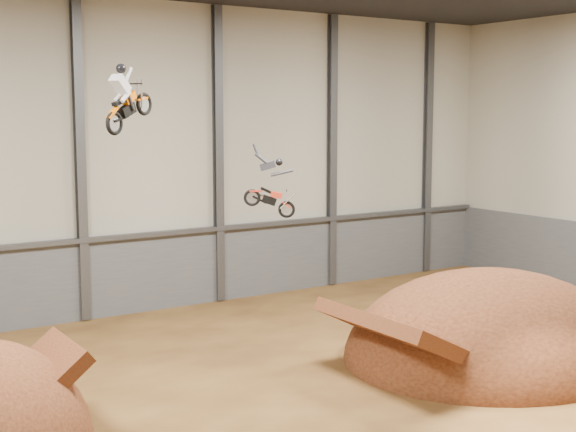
{
  "coord_description": "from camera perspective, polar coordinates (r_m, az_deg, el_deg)",
  "views": [
    {
      "loc": [
        -14.67,
        -18.62,
        9.0
      ],
      "look_at": [
        0.18,
        4.0,
        5.52
      ],
      "focal_mm": 50.0,
      "sensor_mm": 36.0,
      "label": 1
    }
  ],
  "objects": [
    {
      "name": "steel_rail",
      "position": [
        36.86,
        -9.46,
        -1.27
      ],
      "size": [
        39.8,
        0.35,
        0.2
      ],
      "primitive_type": "cube",
      "color": "#47494F",
      "rests_on": "lower_band_back"
    },
    {
      "name": "floor",
      "position": [
        25.36,
        4.75,
        -13.49
      ],
      "size": [
        40.0,
        40.0,
        0.0
      ],
      "primitive_type": "plane",
      "color": "#482C13",
      "rests_on": "ground"
    },
    {
      "name": "landing_ramp",
      "position": [
        31.12,
        14.1,
        -9.71
      ],
      "size": [
        11.28,
        9.98,
        6.51
      ],
      "primitive_type": "ellipsoid",
      "color": "#411E10",
      "rests_on": "ground"
    },
    {
      "name": "steel_column_4",
      "position": [
        41.59,
        3.15,
        4.56
      ],
      "size": [
        0.4,
        0.36,
        13.9
      ],
      "primitive_type": "cube",
      "color": "#47494F",
      "rests_on": "ground"
    },
    {
      "name": "fmx_rider_b",
      "position": [
        27.28,
        -1.53,
        2.48
      ],
      "size": [
        2.86,
        2.16,
        2.74
      ],
      "primitive_type": null,
      "rotation": [
        0.0,
        0.33,
        -0.57
      ],
      "color": "red"
    },
    {
      "name": "back_wall",
      "position": [
        36.73,
        -9.73,
        4.1
      ],
      "size": [
        40.0,
        0.1,
        14.0
      ],
      "primitive_type": "cube",
      "color": "#B1AE9D",
      "rests_on": "ground"
    },
    {
      "name": "steel_column_2",
      "position": [
        35.35,
        -14.56,
        3.85
      ],
      "size": [
        0.4,
        0.36,
        13.9
      ],
      "primitive_type": "cube",
      "color": "#47494F",
      "rests_on": "ground"
    },
    {
      "name": "steel_column_5",
      "position": [
        45.86,
        9.89,
        4.72
      ],
      "size": [
        0.4,
        0.36,
        13.9
      ],
      "primitive_type": "cube",
      "color": "#47494F",
      "rests_on": "ground"
    },
    {
      "name": "fmx_rider_a",
      "position": [
        25.32,
        -11.05,
        8.73
      ],
      "size": [
        2.91,
        2.12,
        2.73
      ],
      "primitive_type": null,
      "rotation": [
        0.0,
        -0.39,
        0.5
      ],
      "color": "#EA6200"
    },
    {
      "name": "steel_column_3",
      "position": [
        38.01,
        -4.99,
        4.29
      ],
      "size": [
        0.4,
        0.36,
        13.9
      ],
      "primitive_type": "cube",
      "color": "#47494F",
      "rests_on": "ground"
    },
    {
      "name": "lower_band_back",
      "position": [
        37.3,
        -9.49,
        -3.98
      ],
      "size": [
        39.8,
        0.18,
        3.5
      ],
      "primitive_type": "cube",
      "color": "#55585D",
      "rests_on": "ground"
    }
  ]
}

